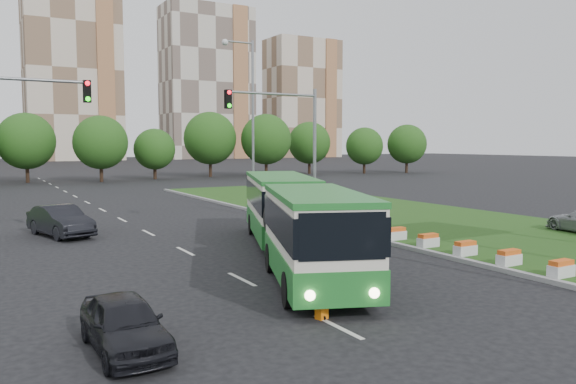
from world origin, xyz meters
TOP-DOWN VIEW (x-y plane):
  - ground at (0.00, 0.00)m, footprint 360.00×360.00m
  - grass_median at (13.00, 8.00)m, footprint 14.00×60.00m
  - median_kerb at (6.05, 8.00)m, footprint 0.30×60.00m
  - lane_markings at (-3.00, 20.00)m, footprint 0.20×100.00m
  - flower_planters at (6.70, -2.50)m, footprint 1.10×11.50m
  - traffic_mast_median at (4.78, 10.00)m, footprint 5.76×0.32m
  - street_lamps at (-3.00, 10.00)m, footprint 36.00×60.00m
  - tree_line at (10.00, 55.00)m, footprint 120.00×8.00m
  - apartment_tower_ceast at (15.00, 150.00)m, footprint 25.00×15.00m
  - apartment_tower_east at (55.00, 150.00)m, footprint 27.00×15.00m
  - midrise_east at (90.00, 150.00)m, footprint 24.00×14.00m
  - articulated_bus at (0.15, 2.33)m, footprint 2.69×17.27m
  - car_left_near at (-8.31, -4.93)m, footprint 1.60×3.87m
  - car_left_far at (-7.28, 13.19)m, footprint 2.96×5.17m
  - pedestrian at (-2.64, -3.30)m, footprint 0.47×0.65m
  - shopping_trolley at (-3.00, -5.22)m, footprint 0.30×0.31m

SIDE VIEW (x-z plane):
  - ground at x=0.00m, z-range 0.00..0.00m
  - lane_markings at x=-3.00m, z-range -0.01..0.01m
  - grass_median at x=13.00m, z-range 0.00..0.15m
  - median_kerb at x=6.05m, z-range 0.00..0.18m
  - shopping_trolley at x=-3.00m, z-range 0.00..0.51m
  - flower_planters at x=6.70m, z-range 0.15..0.75m
  - car_left_near at x=-8.31m, z-range 0.00..1.31m
  - car_left_far at x=-7.28m, z-range 0.00..1.61m
  - pedestrian at x=-2.64m, z-range 0.00..1.67m
  - articulated_bus at x=0.15m, z-range 0.32..3.16m
  - tree_line at x=10.00m, z-range 0.00..9.00m
  - traffic_mast_median at x=4.78m, z-range 1.35..9.35m
  - street_lamps at x=-3.00m, z-range 0.00..12.00m
  - midrise_east at x=90.00m, z-range 0.00..40.00m
  - apartment_tower_east at x=55.00m, z-range 0.00..47.00m
  - apartment_tower_ceast at x=15.00m, z-range 0.00..50.00m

